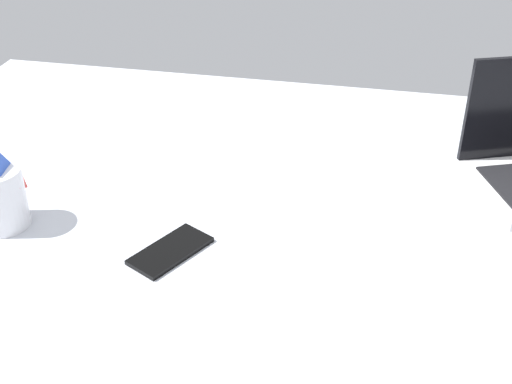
# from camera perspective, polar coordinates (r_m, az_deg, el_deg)

# --- Properties ---
(bed_mattress) EXTENTS (1.80, 1.40, 0.18)m
(bed_mattress) POSITION_cam_1_polar(r_m,az_deg,el_deg) (1.21, 2.66, -7.99)
(bed_mattress) COLOR #B7BCC6
(bed_mattress) RESTS_ON ground
(snack_cup) EXTENTS (0.09, 0.09, 0.14)m
(snack_cup) POSITION_cam_1_polar(r_m,az_deg,el_deg) (1.25, -20.67, -0.33)
(snack_cup) COLOR silver
(snack_cup) RESTS_ON bed_mattress
(cell_phone) EXTENTS (0.13, 0.16, 0.01)m
(cell_phone) POSITION_cam_1_polar(r_m,az_deg,el_deg) (1.14, -7.17, -4.90)
(cell_phone) COLOR black
(cell_phone) RESTS_ON bed_mattress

